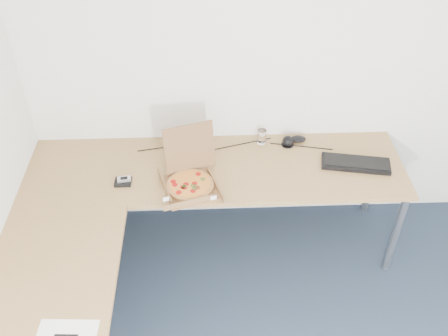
{
  "coord_description": "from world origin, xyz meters",
  "views": [
    {
      "loc": [
        -0.55,
        -1.2,
        2.9
      ],
      "look_at": [
        -0.45,
        1.28,
        0.82
      ],
      "focal_mm": 40.96,
      "sensor_mm": 36.0,
      "label": 1
    }
  ],
  "objects_px": {
    "pizza_box": "(190,181)",
    "wallet": "(123,182)",
    "drinking_glass": "(262,137)",
    "keyboard": "(356,164)",
    "desk": "(164,217)"
  },
  "relations": [
    {
      "from": "pizza_box",
      "to": "keyboard",
      "type": "xyz_separation_m",
      "value": [
        1.1,
        0.16,
        -0.03
      ]
    },
    {
      "from": "pizza_box",
      "to": "wallet",
      "type": "xyz_separation_m",
      "value": [
        -0.43,
        0.05,
        -0.03
      ]
    },
    {
      "from": "desk",
      "to": "pizza_box",
      "type": "distance_m",
      "value": 0.3
    },
    {
      "from": "desk",
      "to": "wallet",
      "type": "relative_size",
      "value": 23.57
    },
    {
      "from": "drinking_glass",
      "to": "pizza_box",
      "type": "bearing_deg",
      "value": -138.79
    },
    {
      "from": "pizza_box",
      "to": "drinking_glass",
      "type": "distance_m",
      "value": 0.66
    },
    {
      "from": "keyboard",
      "to": "drinking_glass",
      "type": "bearing_deg",
      "value": 166.39
    },
    {
      "from": "desk",
      "to": "pizza_box",
      "type": "xyz_separation_m",
      "value": [
        0.16,
        0.25,
        0.07
      ]
    },
    {
      "from": "pizza_box",
      "to": "wallet",
      "type": "height_order",
      "value": "pizza_box"
    },
    {
      "from": "desk",
      "to": "drinking_glass",
      "type": "distance_m",
      "value": 0.95
    },
    {
      "from": "pizza_box",
      "to": "drinking_glass",
      "type": "relative_size",
      "value": 3.54
    },
    {
      "from": "pizza_box",
      "to": "keyboard",
      "type": "bearing_deg",
      "value": -8.94
    },
    {
      "from": "drinking_glass",
      "to": "keyboard",
      "type": "distance_m",
      "value": 0.66
    },
    {
      "from": "wallet",
      "to": "drinking_glass",
      "type": "bearing_deg",
      "value": 23.78
    },
    {
      "from": "wallet",
      "to": "keyboard",
      "type": "bearing_deg",
      "value": 5.32
    }
  ]
}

